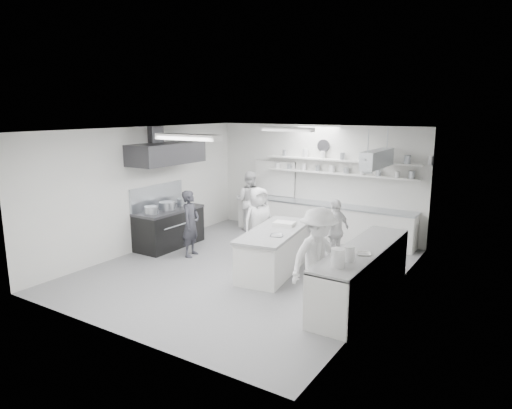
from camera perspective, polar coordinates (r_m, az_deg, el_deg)
The scene contains 27 objects.
floor at distance 9.99m, azimuth -1.21°, elevation -8.15°, with size 6.00×7.00×0.02m, color slate.
ceiling at distance 9.40m, azimuth -1.29°, elevation 9.42°, with size 6.00×7.00×0.02m, color white.
wall_back at distance 12.60m, azimuth 7.59°, elevation 3.04°, with size 6.00×0.04×3.00m, color silver.
wall_front at distance 7.02m, azimuth -17.28°, elevation -4.47°, with size 6.00×0.04×3.00m, color silver.
wall_left at distance 11.49m, azimuth -13.83°, elevation 1.94°, with size 0.04×7.00×3.00m, color silver.
wall_right at distance 8.35m, azimuth 16.20°, elevation -1.85°, with size 0.04×7.00×3.00m, color silver.
stove at distance 11.71m, azimuth -10.81°, elevation -3.00°, with size 0.80×1.80×0.90m, color black.
exhaust_hood at distance 11.38m, azimuth -11.18°, elevation 6.29°, with size 0.85×2.00×0.50m, color #37373A.
back_counter at distance 12.42m, azimuth 8.13°, elevation -2.01°, with size 5.00×0.60×0.92m, color silver.
shelf_lower at distance 12.18m, azimuth 10.35°, elevation 3.83°, with size 4.20×0.26×0.04m, color silver.
shelf_upper at distance 12.13m, azimuth 10.42°, elevation 5.47°, with size 4.20×0.26×0.04m, color silver.
pass_through_window at distance 13.18m, azimuth 2.40°, elevation 3.30°, with size 1.30×0.04×1.00m, color black.
wall_clock at distance 12.38m, azimuth 8.47°, elevation 7.28°, with size 0.32×0.32×0.05m, color silver.
right_counter at distance 8.56m, azimuth 13.14°, elevation -8.56°, with size 0.74×3.30×0.94m, color silver.
pot_rack at distance 10.77m, azimuth 14.95°, elevation 5.54°, with size 0.30×1.60×0.40m, color #ACB1B9.
light_fixture_front at distance 7.97m, azimuth -8.54°, elevation 8.35°, with size 1.30×0.25×0.10m, color silver.
light_fixture_rear at distance 10.95m, azimuth 4.00°, elevation 9.37°, with size 1.30×0.25×0.10m, color silver.
prep_island at distance 9.79m, azimuth 2.37°, elevation -5.88°, with size 0.87×2.33×0.86m, color silver.
stove_pot at distance 11.54m, azimuth -11.09°, elevation -0.26°, with size 0.39×0.39×0.24m, color #ACB1B9.
cook_stove at distance 10.77m, azimuth -8.18°, elevation -2.37°, with size 0.57×0.38×1.57m, color #2B2B32.
cook_back at distance 12.97m, azimuth -0.86°, elevation 0.47°, with size 0.83×0.64×1.70m, color white.
cook_island_left at distance 10.79m, azimuth 0.34°, elevation -2.08°, with size 0.79×0.52×1.62m, color white.
cook_island_right at distance 10.42m, azimuth 9.96°, elevation -3.24°, with size 0.85×0.35×1.45m, color white.
cook_right at distance 7.97m, azimuth 7.77°, elevation -6.67°, with size 1.15×0.66×1.78m, color white.
bowl_island_a at distance 9.20m, azimuth 2.57°, elevation -4.02°, with size 0.28×0.28×0.07m, color #ACB1B9.
bowl_island_b at distance 10.00m, azimuth 3.15°, elevation -2.77°, with size 0.18×0.18×0.06m, color silver.
bowl_right at distance 8.03m, azimuth 13.30°, elevation -6.14°, with size 0.26×0.26×0.06m, color silver.
Camera 1 is at (5.19, -7.82, 3.41)m, focal length 31.95 mm.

